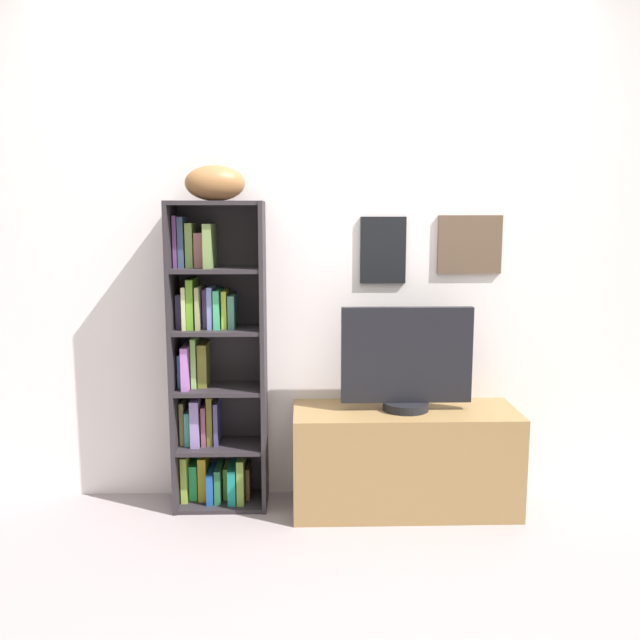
% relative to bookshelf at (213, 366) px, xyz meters
% --- Properties ---
extents(ground, '(5.20, 5.20, 0.04)m').
position_rel_bookshelf_xyz_m(ground, '(0.50, -1.00, -0.72)').
color(ground, gray).
extents(back_wall, '(4.80, 0.08, 2.52)m').
position_rel_bookshelf_xyz_m(back_wall, '(0.50, 0.13, 0.56)').
color(back_wall, silver).
rests_on(back_wall, ground).
extents(bookshelf, '(0.45, 0.27, 1.49)m').
position_rel_bookshelf_xyz_m(bookshelf, '(0.00, 0.00, 0.00)').
color(bookshelf, '#2A2529').
rests_on(bookshelf, ground).
extents(football, '(0.31, 0.23, 0.16)m').
position_rel_bookshelf_xyz_m(football, '(0.04, -0.03, 0.87)').
color(football, brown).
rests_on(football, bookshelf).
extents(tv_stand, '(1.08, 0.41, 0.50)m').
position_rel_bookshelf_xyz_m(tv_stand, '(0.93, -0.10, -0.45)').
color(tv_stand, olive).
rests_on(tv_stand, ground).
extents(television, '(0.62, 0.22, 0.50)m').
position_rel_bookshelf_xyz_m(television, '(0.93, -0.10, 0.04)').
color(television, black).
rests_on(television, tv_stand).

